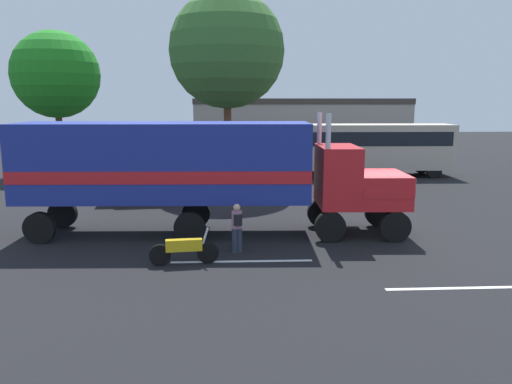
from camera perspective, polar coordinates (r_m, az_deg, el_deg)
ground_plane at (r=19.89m, az=14.09°, el=-4.28°), size 120.00×120.00×0.00m
lane_stripe_near at (r=15.67m, az=-1.65°, el=-7.92°), size 4.40×0.19×0.01m
lane_stripe_mid at (r=14.67m, az=22.90°, el=-10.07°), size 4.40×0.18×0.01m
semi_truck at (r=18.42m, az=-6.98°, el=2.81°), size 14.26×3.13×4.50m
person_bystander at (r=16.34m, az=-2.18°, el=-3.91°), size 0.34×0.47×1.63m
parked_bus at (r=33.78m, az=12.59°, el=5.29°), size 11.04×2.76×3.40m
parked_car at (r=25.15m, az=-12.56°, el=0.71°), size 4.56×2.23×1.57m
motorcycle at (r=15.42m, az=-8.17°, el=-6.48°), size 2.11×0.36×1.12m
tree_left at (r=29.26m, az=-3.34°, el=15.83°), size 6.53×6.53×11.00m
tree_center at (r=37.42m, az=-21.89°, el=12.31°), size 5.88×5.88×9.61m
building_backdrop at (r=46.17m, az=5.09°, el=7.67°), size 19.19×6.82×5.11m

